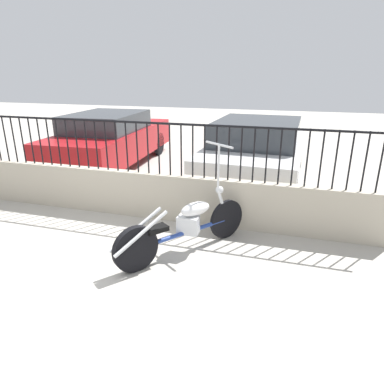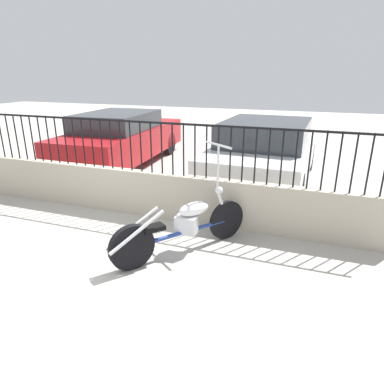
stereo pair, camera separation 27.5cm
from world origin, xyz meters
name	(u,v)px [view 1 (the left image)]	position (x,y,z in m)	size (l,w,h in m)	color
ground_plane	(30,292)	(0.00, 0.00, 0.00)	(40.00, 40.00, 0.00)	#ADA89E
low_wall	(125,193)	(0.00, 2.32, 0.38)	(8.11, 0.18, 0.76)	#B2A893
fence_railing	(121,138)	(0.00, 2.32, 1.30)	(8.11, 0.04, 0.82)	black
motorcycle_blue	(181,227)	(1.34, 1.27, 0.39)	(1.34, 1.74, 1.42)	black
car_red	(111,139)	(-1.82, 5.17, 0.69)	(1.96, 4.51, 1.35)	black
car_white	(257,150)	(1.91, 4.92, 0.68)	(2.03, 4.47, 1.35)	black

